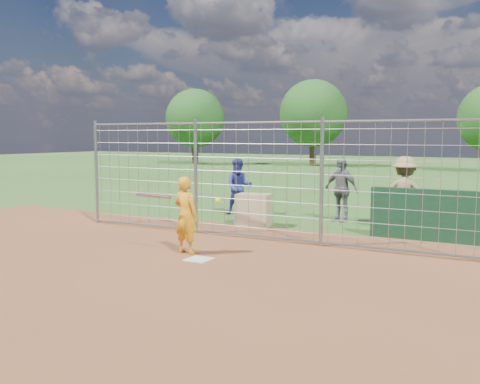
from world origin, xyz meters
The scene contains 11 objects.
ground centered at (0.00, 0.00, 0.00)m, with size 100.00×100.00×0.00m, color #2D591E.
infield_dirt centered at (0.00, -3.00, 0.01)m, with size 18.00×18.00×0.00m, color brown.
home_plate centered at (0.00, -0.20, 0.01)m, with size 0.43×0.43×0.02m, color silver.
dugout_wall centered at (3.40, 3.60, 0.55)m, with size 2.60×0.20×1.10m, color #11381E.
batter centered at (-0.49, 0.12, 0.73)m, with size 0.54×0.35×1.47m, color orange.
bystander_a centered at (-2.02, 4.99, 0.79)m, with size 0.77×0.60×1.58m, color navy.
bystander_b centered at (0.85, 5.28, 0.84)m, with size 0.98×0.41×1.67m, color slate.
bystander_c centered at (2.61, 4.58, 0.87)m, with size 1.13×0.65×1.74m, color #997B53.
equipment_bin centered at (-0.78, 3.49, 0.40)m, with size 0.80×0.55×0.80m, color tan.
equipment_in_play centered at (-0.66, -0.20, 1.10)m, with size 2.02×0.34×0.11m.
backstop_fence centered at (0.00, 2.00, 1.26)m, with size 9.08×0.08×2.60m.
Camera 1 is at (5.16, -8.10, 2.22)m, focal length 40.00 mm.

